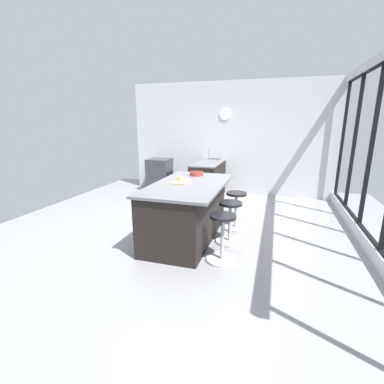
{
  "coord_description": "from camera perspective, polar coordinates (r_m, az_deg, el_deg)",
  "views": [
    {
      "loc": [
        4.44,
        1.23,
        1.88
      ],
      "look_at": [
        0.38,
        -0.02,
        0.79
      ],
      "focal_mm": 25.56,
      "sensor_mm": 36.0,
      "label": 1
    }
  ],
  "objects": [
    {
      "name": "stool_middle",
      "position": [
        4.4,
        7.93,
        -6.56
      ],
      "size": [
        0.44,
        0.44,
        0.67
      ],
      "color": "#B7B7BC",
      "rests_on": "ground_plane"
    },
    {
      "name": "interior_partition_left",
      "position": [
        7.4,
        7.69,
        10.93
      ],
      "size": [
        0.15,
        5.3,
        2.89
      ],
      "color": "silver",
      "rests_on": "ground_plane"
    },
    {
      "name": "window_panel_rear",
      "position": [
        4.7,
        34.69,
        4.72
      ],
      "size": [
        5.69,
        0.12,
        2.89
      ],
      "color": "silver",
      "rests_on": "ground_plane"
    },
    {
      "name": "stool_by_window",
      "position": [
        4.99,
        9.12,
        -4.06
      ],
      "size": [
        0.44,
        0.44,
        0.67
      ],
      "color": "#B7B7BC",
      "rests_on": "ground_plane"
    },
    {
      "name": "fruit_bowl",
      "position": [
        5.02,
        0.94,
        3.92
      ],
      "size": [
        0.25,
        0.25,
        0.07
      ],
      "color": "#993833",
      "rests_on": "kitchen_island"
    },
    {
      "name": "apple_yellow",
      "position": [
        4.52,
        -2.75,
        2.95
      ],
      "size": [
        0.07,
        0.07,
        0.07
      ],
      "primitive_type": "sphere",
      "color": "gold",
      "rests_on": "cutting_board"
    },
    {
      "name": "stool_near_camera",
      "position": [
        3.82,
        6.36,
        -9.82
      ],
      "size": [
        0.44,
        0.44,
        0.67
      ],
      "color": "#B7B7BC",
      "rests_on": "ground_plane"
    },
    {
      "name": "oven_range",
      "position": [
        7.73,
        -6.74,
        3.61
      ],
      "size": [
        0.6,
        0.61,
        0.89
      ],
      "color": "#38383D",
      "rests_on": "ground_plane"
    },
    {
      "name": "kitchen_island",
      "position": [
        4.51,
        -1.18,
        -3.84
      ],
      "size": [
        2.0,
        1.1,
        0.93
      ],
      "color": "black",
      "rests_on": "ground_plane"
    },
    {
      "name": "ground_plane",
      "position": [
        4.98,
        1.57,
        -7.78
      ],
      "size": [
        7.4,
        7.4,
        0.0
      ],
      "primitive_type": "plane",
      "color": "gray"
    },
    {
      "name": "sink_cabinet",
      "position": [
        7.26,
        4.23,
        3.14
      ],
      "size": [
        2.32,
        0.6,
        1.2
      ],
      "color": "black",
      "rests_on": "ground_plane"
    },
    {
      "name": "cutting_board",
      "position": [
        4.44,
        -2.34,
        2.12
      ],
      "size": [
        0.36,
        0.24,
        0.02
      ],
      "primitive_type": "cube",
      "color": "tan",
      "rests_on": "kitchen_island"
    }
  ]
}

